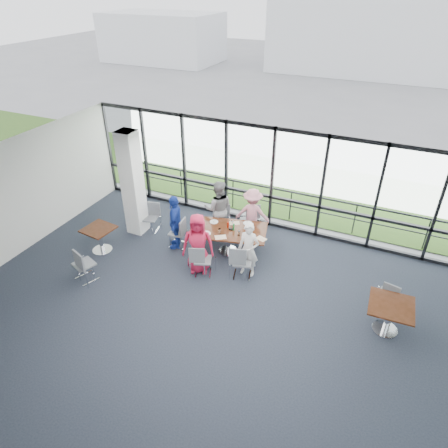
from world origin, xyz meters
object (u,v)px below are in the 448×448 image
at_px(main_table, 228,233).
at_px(chair_main_nl, 203,260).
at_px(diner_near_left, 198,244).
at_px(diner_far_left, 218,209).
at_px(diner_end, 176,222).
at_px(chair_main_fr, 248,221).
at_px(chair_main_end, 178,232).
at_px(diner_far_right, 252,213).
at_px(chair_main_fl, 219,219).
at_px(chair_spare_r, 387,294).
at_px(structural_column, 133,184).
at_px(diner_near_right, 249,250).
at_px(side_table_right, 391,309).
at_px(chair_spare_lb, 150,218).
at_px(chair_main_nr, 242,261).
at_px(chair_spare_la, 84,264).
at_px(side_table_left, 99,232).

bearing_deg(main_table, chair_main_nl, -113.83).
relative_size(diner_near_left, diner_far_left, 0.96).
distance_m(diner_end, chair_main_fr, 2.22).
relative_size(diner_end, chair_main_end, 1.83).
bearing_deg(diner_far_right, chair_main_fr, -17.95).
relative_size(chair_main_fl, chair_spare_r, 1.02).
bearing_deg(chair_spare_r, main_table, -174.45).
height_order(structural_column, diner_near_right, structural_column).
relative_size(side_table_right, chair_main_fl, 1.15).
bearing_deg(chair_spare_lb, chair_main_fl, -169.06).
bearing_deg(diner_far_left, chair_main_nl, 79.79).
distance_m(chair_main_nr, chair_main_end, 2.30).
relative_size(side_table_right, chair_main_end, 1.07).
relative_size(chair_main_nl, chair_main_fl, 1.05).
bearing_deg(chair_main_nl, chair_spare_lb, 132.24).
xyz_separation_m(chair_main_fl, chair_main_end, (-0.77, -1.22, 0.03)).
height_order(diner_far_left, chair_spare_la, diner_far_left).
bearing_deg(chair_spare_lb, diner_far_right, -173.70).
bearing_deg(side_table_left, diner_far_left, 39.18).
distance_m(side_table_left, diner_far_left, 3.48).
xyz_separation_m(side_table_right, diner_far_right, (-4.10, 2.35, 0.14)).
relative_size(diner_far_right, chair_main_nl, 1.76).
bearing_deg(diner_near_right, chair_main_nl, -156.85).
bearing_deg(chair_main_fr, diner_end, 14.12).
bearing_deg(diner_far_right, side_table_right, 138.74).
relative_size(side_table_right, diner_far_right, 0.62).
xyz_separation_m(chair_main_fr, chair_spare_r, (4.15, -1.62, -0.05)).
bearing_deg(diner_near_left, structural_column, 138.22).
xyz_separation_m(side_table_left, diner_far_right, (3.65, 2.51, 0.16)).
xyz_separation_m(diner_far_left, chair_main_fl, (-0.04, 0.15, -0.46)).
bearing_deg(side_table_right, chair_main_fl, 156.86).
relative_size(main_table, chair_spare_la, 2.38).
distance_m(side_table_right, diner_far_right, 4.73).
bearing_deg(chair_spare_lb, diner_far_left, -173.25).
bearing_deg(chair_spare_r, structural_column, -170.49).
relative_size(chair_main_nl, chair_main_end, 0.98).
relative_size(diner_far_left, diner_far_right, 1.13).
relative_size(side_table_right, diner_end, 0.59).
distance_m(main_table, chair_main_fl, 1.15).
bearing_deg(diner_end, diner_far_right, 108.12).
distance_m(structural_column, side_table_right, 7.57).
bearing_deg(side_table_right, chair_spare_lb, 169.38).
bearing_deg(chair_main_end, side_table_left, -65.58).
xyz_separation_m(chair_main_fr, chair_spare_la, (-3.04, -3.72, 0.03)).
height_order(diner_far_right, chair_spare_la, diner_far_right).
relative_size(diner_near_left, chair_main_fr, 1.84).
height_order(chair_main_fr, chair_spare_r, chair_main_fr).
bearing_deg(chair_main_end, main_table, 96.22).
xyz_separation_m(diner_near_left, diner_far_right, (0.69, 2.14, -0.07)).
relative_size(diner_far_left, chair_main_fr, 1.91).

